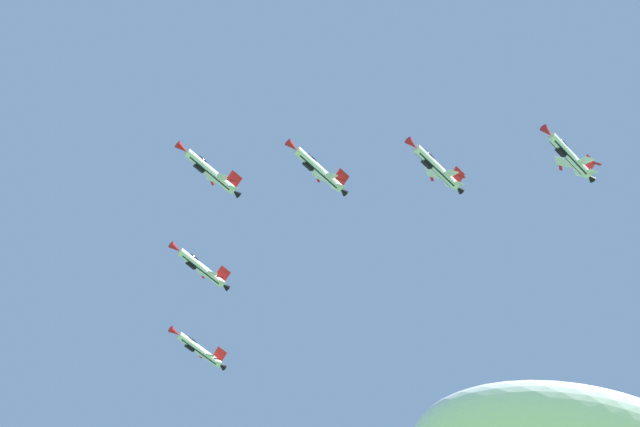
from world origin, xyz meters
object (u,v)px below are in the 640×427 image
fighter_jet_left_wing (318,169)px  fighter_jet_right_wing (200,267)px  fighter_jet_lead (209,171)px  fighter_jet_right_outer (198,349)px  fighter_jet_left_outer (436,167)px  fighter_jet_trail_slot (569,155)px

fighter_jet_left_wing → fighter_jet_right_wing: size_ratio=1.00×
fighter_jet_lead → fighter_jet_right_outer: fighter_jet_right_outer is taller
fighter_jet_left_outer → fighter_jet_left_wing: bearing=43.3°
fighter_jet_lead → fighter_jet_left_outer: bearing=-137.0°
fighter_jet_lead → fighter_jet_right_wing: (4.55, 24.31, 2.08)m
fighter_jet_left_outer → fighter_jet_right_wing: bearing=15.9°
fighter_jet_right_outer → fighter_jet_trail_slot: 89.17m
fighter_jet_right_outer → fighter_jet_trail_slot: size_ratio=1.00×
fighter_jet_left_wing → fighter_jet_trail_slot: size_ratio=1.00×
fighter_jet_lead → fighter_jet_left_wing: bearing=-137.4°
fighter_jet_lead → fighter_jet_left_wing: (19.49, -7.42, -0.31)m
fighter_jet_right_wing → fighter_jet_trail_slot: bearing=-156.9°
fighter_jet_left_wing → fighter_jet_left_outer: bearing=-136.7°
fighter_jet_right_wing → fighter_jet_right_outer: (5.34, 21.01, -1.05)m
fighter_jet_left_wing → fighter_jet_left_outer: size_ratio=1.00×
fighter_jet_right_wing → fighter_jet_left_outer: bearing=-164.1°
fighter_jet_left_outer → fighter_jet_trail_slot: (22.95, -10.63, 0.21)m
fighter_jet_right_outer → fighter_jet_trail_slot: bearing=-169.5°
fighter_jet_lead → fighter_jet_right_wing: bearing=-37.2°
fighter_jet_trail_slot → fighter_jet_right_outer: bearing=10.5°
fighter_jet_lead → fighter_jet_left_wing: fighter_jet_lead is taller
fighter_jet_left_wing → fighter_jet_trail_slot: (44.16, -18.40, 0.35)m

